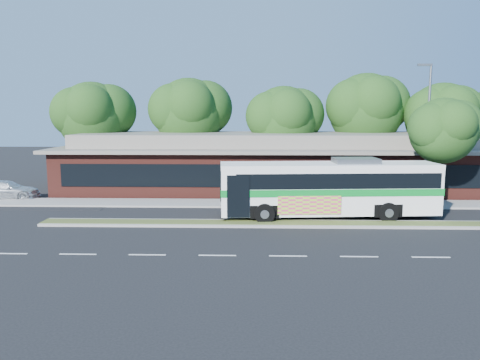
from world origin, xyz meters
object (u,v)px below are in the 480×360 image
(transit_bus, at_px, (329,185))
(sedan, at_px, (6,190))
(lamp_post, at_px, (427,131))
(sidewalk_tree, at_px, (447,129))

(transit_bus, height_order, sedan, transit_bus)
(lamp_post, distance_m, sidewalk_tree, 1.19)
(sedan, bearing_deg, transit_bus, -111.69)
(sedan, relative_size, sidewalk_tree, 0.65)
(transit_bus, bearing_deg, sedan, 161.79)
(sedan, bearing_deg, lamp_post, -101.40)
(transit_bus, relative_size, sidewalk_tree, 1.80)
(lamp_post, bearing_deg, sedan, 176.38)
(sedan, bearing_deg, sidewalk_tree, -101.86)
(sidewalk_tree, bearing_deg, sedan, 175.92)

